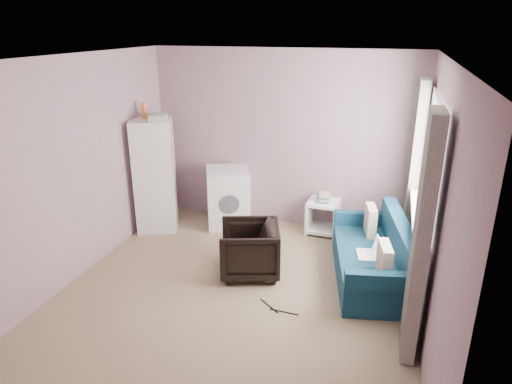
{
  "coord_description": "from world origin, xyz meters",
  "views": [
    {
      "loc": [
        1.45,
        -4.04,
        2.79
      ],
      "look_at": [
        0.05,
        0.6,
        1.0
      ],
      "focal_mm": 32.0,
      "sensor_mm": 36.0,
      "label": 1
    }
  ],
  "objects_px": {
    "washing_machine": "(228,196)",
    "sofa": "(375,259)",
    "armchair": "(249,247)",
    "fridge": "(155,175)",
    "side_table": "(323,214)"
  },
  "relations": [
    {
      "from": "washing_machine",
      "to": "sofa",
      "type": "distance_m",
      "value": 2.38
    },
    {
      "from": "washing_machine",
      "to": "sofa",
      "type": "bearing_deg",
      "value": -48.81
    },
    {
      "from": "armchair",
      "to": "fridge",
      "type": "distance_m",
      "value": 1.93
    },
    {
      "from": "washing_machine",
      "to": "sofa",
      "type": "height_order",
      "value": "washing_machine"
    },
    {
      "from": "armchair",
      "to": "washing_machine",
      "type": "height_order",
      "value": "washing_machine"
    },
    {
      "from": "armchair",
      "to": "side_table",
      "type": "xyz_separation_m",
      "value": [
        0.65,
        1.38,
        -0.07
      ]
    },
    {
      "from": "washing_machine",
      "to": "side_table",
      "type": "distance_m",
      "value": 1.4
    },
    {
      "from": "fridge",
      "to": "side_table",
      "type": "height_order",
      "value": "fridge"
    },
    {
      "from": "side_table",
      "to": "sofa",
      "type": "distance_m",
      "value": 1.35
    },
    {
      "from": "armchair",
      "to": "sofa",
      "type": "distance_m",
      "value": 1.45
    },
    {
      "from": "armchair",
      "to": "side_table",
      "type": "bearing_deg",
      "value": 136.94
    },
    {
      "from": "armchair",
      "to": "side_table",
      "type": "height_order",
      "value": "armchair"
    },
    {
      "from": "side_table",
      "to": "sofa",
      "type": "xyz_separation_m",
      "value": [
        0.77,
        -1.11,
        -0.01
      ]
    },
    {
      "from": "fridge",
      "to": "side_table",
      "type": "bearing_deg",
      "value": -11.13
    },
    {
      "from": "side_table",
      "to": "sofa",
      "type": "bearing_deg",
      "value": -55.13
    }
  ]
}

